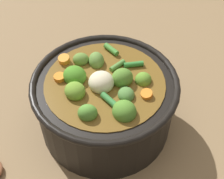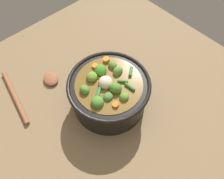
{
  "view_description": "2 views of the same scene",
  "coord_description": "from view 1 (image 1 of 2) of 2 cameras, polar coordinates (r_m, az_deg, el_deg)",
  "views": [
    {
      "loc": [
        -0.39,
        0.01,
        0.53
      ],
      "look_at": [
        0.01,
        -0.01,
        0.09
      ],
      "focal_mm": 50.24,
      "sensor_mm": 36.0,
      "label": 1
    },
    {
      "loc": [
        -0.23,
        -0.27,
        0.66
      ],
      "look_at": [
        -0.0,
        -0.02,
        0.11
      ],
      "focal_mm": 32.98,
      "sensor_mm": 36.0,
      "label": 2
    }
  ],
  "objects": [
    {
      "name": "ground_plane",
      "position": [
        0.65,
        -1.15,
        -5.97
      ],
      "size": [
        1.1,
        1.1,
        0.0
      ],
      "primitive_type": "plane",
      "color": "#8C704C"
    },
    {
      "name": "cooking_pot",
      "position": [
        0.6,
        -1.26,
        -2.2
      ],
      "size": [
        0.27,
        0.27,
        0.15
      ],
      "color": "black",
      "rests_on": "ground_plane"
    }
  ]
}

